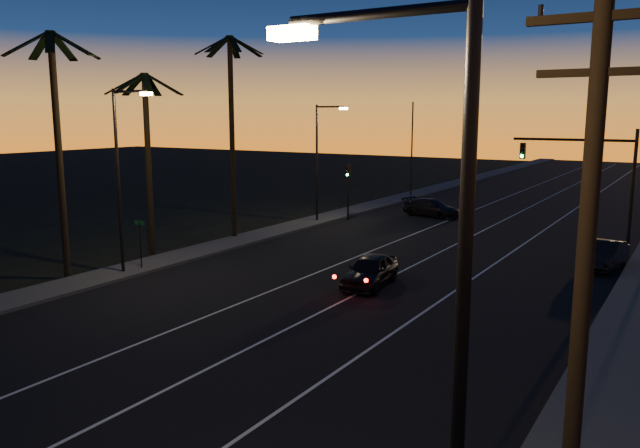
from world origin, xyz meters
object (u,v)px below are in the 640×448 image
Objects in this scene: utility_pole at (584,273)px; right_car at (604,255)px; cross_car at (432,208)px; lead_car at (370,270)px; signal_mast at (591,166)px.

right_car is at bearing 96.22° from utility_pole.
utility_pole is at bearing -64.82° from cross_car.
utility_pole reaches higher than cross_car.
lead_car is 1.11× the size of right_car.
lead_car is at bearing 127.69° from utility_pole.
signal_mast is 1.45× the size of lead_car.
utility_pole is at bearing -81.53° from signal_mast.
utility_pole is 30.33m from signal_mast.
right_car is at bearing -38.48° from cross_car.
lead_car is 20.88m from cross_car.
cross_car is (-16.36, 34.80, -4.62)m from utility_pole.
cross_car is at bearing 158.02° from signal_mast.
signal_mast reaches higher than cross_car.
right_car is 17.58m from cross_car.
lead_car is at bearing -113.69° from signal_mast.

